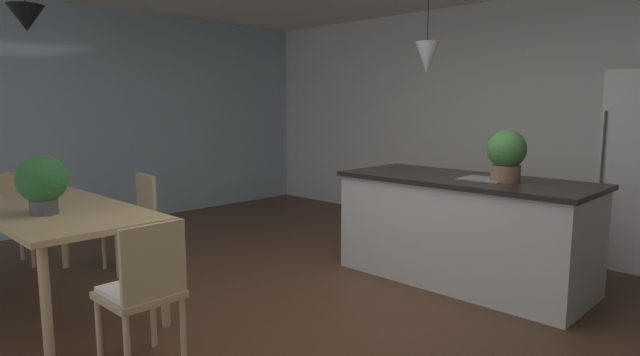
{
  "coord_description": "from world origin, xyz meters",
  "views": [
    {
      "loc": [
        2.47,
        -2.62,
        1.5
      ],
      "look_at": [
        -0.36,
        0.26,
        0.94
      ],
      "focal_mm": 29.13,
      "sensor_mm": 36.0,
      "label": 1
    }
  ],
  "objects_px": {
    "kitchen_island": "(463,228)",
    "potted_plant_on_table": "(42,181)",
    "dining_table": "(54,216)",
    "chair_window_end": "(3,217)",
    "potted_plant_on_island": "(507,154)",
    "chair_far_left": "(133,218)",
    "chair_kitchen_end": "(143,289)"
  },
  "relations": [
    {
      "from": "chair_kitchen_end",
      "to": "chair_window_end",
      "type": "bearing_deg",
      "value": -179.98
    },
    {
      "from": "kitchen_island",
      "to": "chair_kitchen_end",
      "type": "bearing_deg",
      "value": -101.01
    },
    {
      "from": "chair_window_end",
      "to": "chair_kitchen_end",
      "type": "relative_size",
      "value": 1.0
    },
    {
      "from": "chair_kitchen_end",
      "to": "potted_plant_on_island",
      "type": "height_order",
      "value": "potted_plant_on_island"
    },
    {
      "from": "dining_table",
      "to": "kitchen_island",
      "type": "relative_size",
      "value": 0.96
    },
    {
      "from": "kitchen_island",
      "to": "dining_table",
      "type": "bearing_deg",
      "value": -125.5
    },
    {
      "from": "chair_window_end",
      "to": "potted_plant_on_island",
      "type": "bearing_deg",
      "value": 36.21
    },
    {
      "from": "potted_plant_on_island",
      "to": "chair_far_left",
      "type": "bearing_deg",
      "value": -145.87
    },
    {
      "from": "kitchen_island",
      "to": "potted_plant_on_table",
      "type": "bearing_deg",
      "value": -120.6
    },
    {
      "from": "chair_window_end",
      "to": "chair_kitchen_end",
      "type": "xyz_separation_m",
      "value": [
        2.75,
        0.0,
        0.0
      ]
    },
    {
      "from": "chair_window_end",
      "to": "potted_plant_on_table",
      "type": "distance_m",
      "value": 1.7
    },
    {
      "from": "chair_window_end",
      "to": "potted_plant_on_table",
      "type": "relative_size",
      "value": 2.12
    },
    {
      "from": "chair_far_left",
      "to": "kitchen_island",
      "type": "distance_m",
      "value": 2.96
    },
    {
      "from": "chair_kitchen_end",
      "to": "potted_plant_on_table",
      "type": "height_order",
      "value": "potted_plant_on_table"
    },
    {
      "from": "kitchen_island",
      "to": "chair_far_left",
      "type": "bearing_deg",
      "value": -142.02
    },
    {
      "from": "kitchen_island",
      "to": "potted_plant_on_island",
      "type": "height_order",
      "value": "potted_plant_on_island"
    },
    {
      "from": "dining_table",
      "to": "chair_window_end",
      "type": "relative_size",
      "value": 2.3
    },
    {
      "from": "potted_plant_on_island",
      "to": "potted_plant_on_table",
      "type": "distance_m",
      "value": 3.43
    },
    {
      "from": "chair_kitchen_end",
      "to": "kitchen_island",
      "type": "distance_m",
      "value": 2.69
    },
    {
      "from": "chair_window_end",
      "to": "potted_plant_on_island",
      "type": "height_order",
      "value": "potted_plant_on_island"
    },
    {
      "from": "potted_plant_on_island",
      "to": "potted_plant_on_table",
      "type": "height_order",
      "value": "potted_plant_on_island"
    },
    {
      "from": "chair_window_end",
      "to": "kitchen_island",
      "type": "height_order",
      "value": "kitchen_island"
    },
    {
      "from": "potted_plant_on_island",
      "to": "potted_plant_on_table",
      "type": "xyz_separation_m",
      "value": [
        -2.0,
        -2.78,
        -0.14
      ]
    },
    {
      "from": "dining_table",
      "to": "potted_plant_on_island",
      "type": "bearing_deg",
      "value": 49.73
    },
    {
      "from": "chair_far_left",
      "to": "chair_window_end",
      "type": "bearing_deg",
      "value": -138.34
    },
    {
      "from": "chair_far_left",
      "to": "potted_plant_on_island",
      "type": "distance_m",
      "value": 3.31
    },
    {
      "from": "dining_table",
      "to": "chair_kitchen_end",
      "type": "bearing_deg",
      "value": 0.05
    },
    {
      "from": "chair_kitchen_end",
      "to": "potted_plant_on_island",
      "type": "relative_size",
      "value": 2.11
    },
    {
      "from": "potted_plant_on_island",
      "to": "potted_plant_on_table",
      "type": "bearing_deg",
      "value": -125.7
    },
    {
      "from": "kitchen_island",
      "to": "potted_plant_on_table",
      "type": "relative_size",
      "value": 5.12
    },
    {
      "from": "dining_table",
      "to": "potted_plant_on_table",
      "type": "height_order",
      "value": "potted_plant_on_table"
    },
    {
      "from": "chair_far_left",
      "to": "potted_plant_on_table",
      "type": "distance_m",
      "value": 1.29
    }
  ]
}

